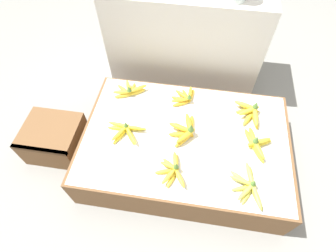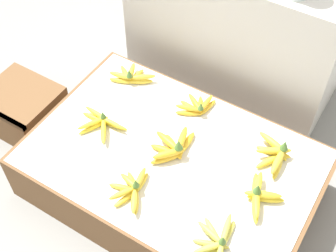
# 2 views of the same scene
# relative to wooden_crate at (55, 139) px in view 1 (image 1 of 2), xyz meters

# --- Properties ---
(ground_plane) EXTENTS (10.00, 10.00, 0.00)m
(ground_plane) POSITION_rel_wooden_crate_xyz_m (0.86, 0.05, -0.11)
(ground_plane) COLOR gray
(display_platform) EXTENTS (1.24, 0.82, 0.27)m
(display_platform) POSITION_rel_wooden_crate_xyz_m (0.86, 0.05, 0.02)
(display_platform) COLOR brown
(display_platform) RESTS_ON ground_plane
(back_vendor_table) EXTENTS (1.08, 0.49, 0.77)m
(back_vendor_table) POSITION_rel_wooden_crate_xyz_m (0.76, 0.86, 0.27)
(back_vendor_table) COLOR beige
(back_vendor_table) RESTS_ON ground_plane
(wooden_crate) EXTENTS (0.35, 0.32, 0.23)m
(wooden_crate) POSITION_rel_wooden_crate_xyz_m (0.00, 0.00, 0.00)
(wooden_crate) COLOR brown
(wooden_crate) RESTS_ON ground_plane
(banana_bunch_front_midleft) EXTENTS (0.19, 0.21, 0.09)m
(banana_bunch_front_midleft) POSITION_rel_wooden_crate_xyz_m (0.82, -0.19, 0.18)
(banana_bunch_front_midleft) COLOR gold
(banana_bunch_front_midleft) RESTS_ON display_platform
(banana_bunch_front_midright) EXTENTS (0.18, 0.26, 0.09)m
(banana_bunch_front_midright) POSITION_rel_wooden_crate_xyz_m (1.22, -0.22, 0.18)
(banana_bunch_front_midright) COLOR gold
(banana_bunch_front_midright) RESTS_ON display_platform
(banana_bunch_middle_left) EXTENTS (0.23, 0.15, 0.08)m
(banana_bunch_middle_left) POSITION_rel_wooden_crate_xyz_m (0.51, 0.02, 0.18)
(banana_bunch_middle_left) COLOR yellow
(banana_bunch_middle_left) RESTS_ON display_platform
(banana_bunch_middle_midleft) EXTENTS (0.17, 0.25, 0.11)m
(banana_bunch_middle_midleft) POSITION_rel_wooden_crate_xyz_m (0.86, 0.07, 0.19)
(banana_bunch_middle_midleft) COLOR gold
(banana_bunch_middle_midleft) RESTS_ON display_platform
(banana_bunch_middle_midright) EXTENTS (0.17, 0.23, 0.11)m
(banana_bunch_middle_midright) POSITION_rel_wooden_crate_xyz_m (1.27, 0.04, 0.19)
(banana_bunch_middle_midright) COLOR yellow
(banana_bunch_middle_midright) RESTS_ON display_platform
(banana_bunch_back_left) EXTENTS (0.22, 0.16, 0.09)m
(banana_bunch_back_left) POSITION_rel_wooden_crate_xyz_m (0.45, 0.34, 0.18)
(banana_bunch_back_left) COLOR gold
(banana_bunch_back_left) RESTS_ON display_platform
(banana_bunch_back_midleft) EXTENTS (0.15, 0.18, 0.09)m
(banana_bunch_back_midleft) POSITION_rel_wooden_crate_xyz_m (0.82, 0.33, 0.18)
(banana_bunch_back_midleft) COLOR gold
(banana_bunch_back_midleft) RESTS_ON display_platform
(banana_bunch_back_midright) EXTENTS (0.17, 0.21, 0.11)m
(banana_bunch_back_midright) POSITION_rel_wooden_crate_xyz_m (1.24, 0.27, 0.19)
(banana_bunch_back_midright) COLOR gold
(banana_bunch_back_midright) RESTS_ON display_platform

